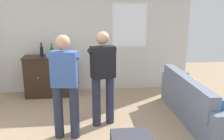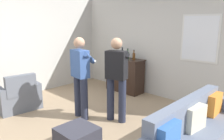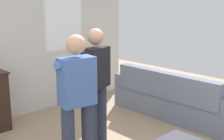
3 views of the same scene
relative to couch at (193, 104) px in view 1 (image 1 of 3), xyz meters
name	(u,v)px [view 1 (image 1 of 3)]	position (x,y,z in m)	size (l,w,h in m)	color
wall_back_with_window	(86,34)	(-1.94, 2.01, 1.07)	(5.20, 0.15, 2.80)	beige
couch	(193,104)	(0.00, 0.00, 0.00)	(0.57, 2.37, 0.85)	slate
sideboard_cabinet	(49,76)	(-2.81, 1.65, 0.14)	(1.12, 0.49, 0.95)	black
bottle_wine_green	(42,51)	(-2.95, 1.70, 0.74)	(0.08, 0.08, 0.31)	black
bottle_liquor_amber	(52,51)	(-2.71, 1.65, 0.72)	(0.08, 0.08, 0.29)	#1E4C23
bottle_spirits_clear	(62,51)	(-2.49, 1.65, 0.72)	(0.08, 0.08, 0.27)	#593314
person_standing_left	(65,82)	(-2.28, -0.33, 0.60)	(0.55, 0.50, 1.68)	#282D42
person_standing_right	(103,74)	(-1.66, 0.07, 0.60)	(0.53, 0.52, 1.68)	#282D42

